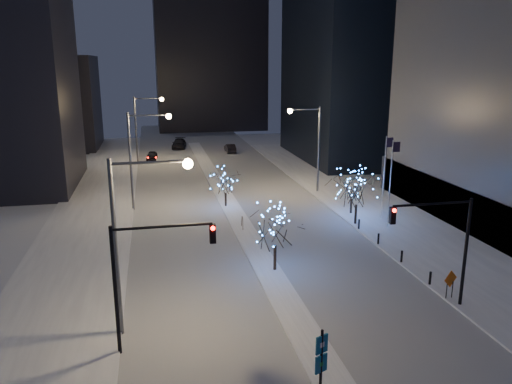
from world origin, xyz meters
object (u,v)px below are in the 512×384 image
object	(u,v)px
construction_sign	(450,281)
traffic_signal_west	(146,266)
street_lamp_east	(311,138)
car_far	(179,144)
street_lamp_w_far	(143,120)
holiday_tree_median_near	(275,227)
wayfinding_sign	(321,359)
car_mid	(230,148)
street_lamp_w_near	(134,222)
car_near	(152,156)
holiday_tree_plaza_near	(357,188)
holiday_tree_median_far	(225,182)
street_lamp_w_mid	(140,147)
holiday_tree_plaza_far	(352,187)
traffic_signal_east	(444,236)

from	to	relation	value
construction_sign	traffic_signal_west	bearing A→B (deg)	167.07
street_lamp_east	car_far	size ratio (longest dim) A/B	1.80
street_lamp_w_far	traffic_signal_west	world-z (taller)	street_lamp_w_far
holiday_tree_median_near	wayfinding_sign	size ratio (longest dim) A/B	1.36
traffic_signal_west	car_mid	bearing A→B (deg)	76.97
street_lamp_east	car_far	distance (m)	37.89
street_lamp_w_near	car_near	world-z (taller)	street_lamp_w_near
holiday_tree_plaza_near	holiday_tree_median_far	bearing A→B (deg)	142.60
street_lamp_w_mid	construction_sign	size ratio (longest dim) A/B	5.30
street_lamp_east	street_lamp_w_mid	bearing A→B (deg)	-171.04
street_lamp_w_near	holiday_tree_median_near	bearing A→B (deg)	35.05
holiday_tree_plaza_far	holiday_tree_plaza_near	bearing A→B (deg)	-105.37
car_near	street_lamp_w_mid	bearing A→B (deg)	-85.38
holiday_tree_median_near	holiday_tree_median_far	bearing A→B (deg)	93.31
street_lamp_w_near	street_lamp_w_mid	size ratio (longest dim) A/B	1.00
street_lamp_w_near	street_lamp_w_mid	distance (m)	25.00
car_near	holiday_tree_median_near	xyz separation A→B (m)	(8.37, -46.32, 2.79)
street_lamp_w_mid	traffic_signal_east	distance (m)	31.60
traffic_signal_east	car_mid	bearing A→B (deg)	93.62
holiday_tree_plaza_near	holiday_tree_plaza_far	xyz separation A→B (m)	(0.89, 3.25, -0.70)
car_mid	street_lamp_east	bearing A→B (deg)	98.49
car_near	street_lamp_w_near	bearing A→B (deg)	-84.35
holiday_tree_median_near	construction_sign	world-z (taller)	holiday_tree_median_near
car_near	car_mid	bearing A→B (deg)	24.70
traffic_signal_west	holiday_tree_median_near	size ratio (longest dim) A/B	1.40
car_mid	car_far	world-z (taller)	car_far
traffic_signal_east	car_near	size ratio (longest dim) A/B	1.85
traffic_signal_west	wayfinding_sign	bearing A→B (deg)	-39.22
street_lamp_w_far	holiday_tree_plaza_near	bearing A→B (deg)	-60.59
traffic_signal_east	holiday_tree_median_far	size ratio (longest dim) A/B	1.70
holiday_tree_plaza_far	traffic_signal_west	bearing A→B (deg)	-133.67
street_lamp_w_near	holiday_tree_median_near	distance (m)	11.93
holiday_tree_median_far	construction_sign	xyz separation A→B (m)	(10.80, -24.03, -1.49)
car_mid	holiday_tree_median_near	distance (m)	50.86
car_near	holiday_tree_median_far	size ratio (longest dim) A/B	0.92
street_lamp_w_near	holiday_tree_plaza_near	size ratio (longest dim) A/B	1.79
traffic_signal_west	holiday_tree_plaza_far	distance (m)	28.78
street_lamp_w_far	holiday_tree_plaza_near	xyz separation A→B (m)	(19.44, -34.48, -2.94)
holiday_tree_plaza_near	holiday_tree_plaza_far	bearing A→B (deg)	74.63
street_lamp_w_mid	holiday_tree_median_far	distance (m)	9.28
street_lamp_w_near	traffic_signal_west	bearing A→B (deg)	-76.04
wayfinding_sign	car_near	bearing A→B (deg)	71.90
traffic_signal_east	construction_sign	distance (m)	3.84
street_lamp_w_far	construction_sign	world-z (taller)	street_lamp_w_far
car_far	holiday_tree_median_near	size ratio (longest dim) A/B	1.12
holiday_tree_median_near	wayfinding_sign	world-z (taller)	holiday_tree_median_near
holiday_tree_plaza_near	street_lamp_w_mid	bearing A→B (deg)	154.00
street_lamp_w_far	holiday_tree_plaza_near	world-z (taller)	street_lamp_w_far
car_near	construction_sign	xyz separation A→B (m)	(18.17, -53.04, 0.64)
car_mid	wayfinding_sign	size ratio (longest dim) A/B	1.14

